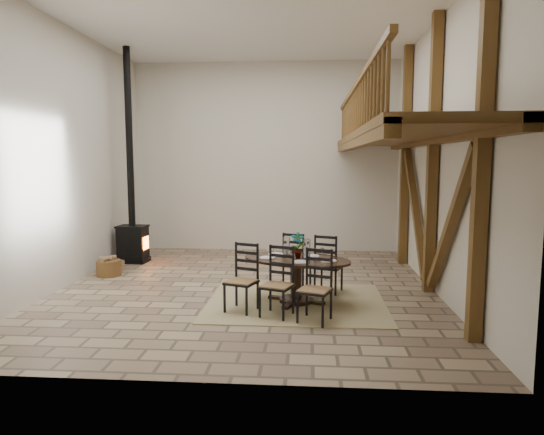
# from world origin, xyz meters

# --- Properties ---
(ground) EXTENTS (8.00, 8.00, 0.00)m
(ground) POSITION_xyz_m (0.00, 0.00, 0.00)
(ground) COLOR tan
(ground) RESTS_ON ground
(room_shell) EXTENTS (7.02, 8.02, 5.01)m
(room_shell) POSITION_xyz_m (1.19, 0.00, 3.01)
(room_shell) COLOR beige
(room_shell) RESTS_ON ground
(rug) EXTENTS (3.00, 2.50, 0.02)m
(rug) POSITION_xyz_m (0.95, -0.92, 0.01)
(rug) COLOR tan
(rug) RESTS_ON ground
(dining_table) EXTENTS (2.23, 2.43, 1.21)m
(dining_table) POSITION_xyz_m (0.92, -1.02, 0.42)
(dining_table) COLOR black
(dining_table) RESTS_ON ground
(wood_stove) EXTENTS (0.71, 0.56, 5.00)m
(wood_stove) POSITION_xyz_m (-3.02, 2.13, 1.12)
(wood_stove) COLOR black
(wood_stove) RESTS_ON ground
(log_basket) EXTENTS (0.51, 0.51, 0.42)m
(log_basket) POSITION_xyz_m (-3.04, 0.74, 0.18)
(log_basket) COLOR brown
(log_basket) RESTS_ON ground
(log_stack) EXTENTS (0.41, 0.35, 0.24)m
(log_stack) POSITION_xyz_m (-3.10, 1.23, 0.12)
(log_stack) COLOR #9E7758
(log_stack) RESTS_ON ground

